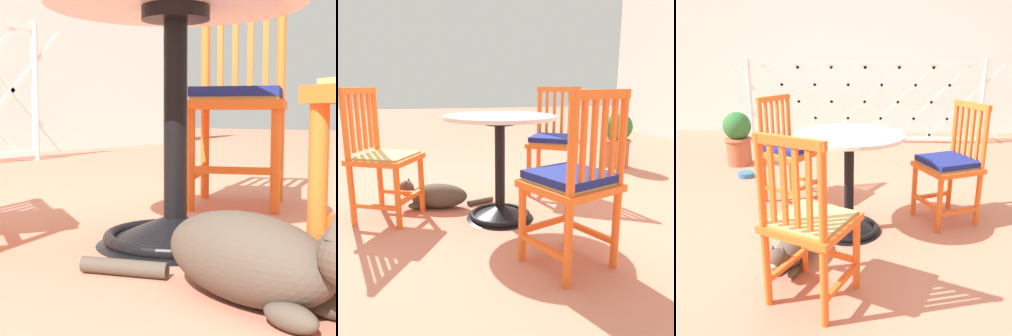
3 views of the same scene
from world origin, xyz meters
The scene contains 4 objects.
ground_plane centered at (0.00, 0.00, 0.00)m, with size 24.00×24.00×0.00m, color #C6755B.
cafe_table centered at (0.04, -0.05, 0.28)m, with size 0.76×0.76×0.73m.
orange_chair_tucked_in centered at (0.80, 0.18, 0.45)m, with size 0.53×0.53×0.91m.
tabby_cat centered at (-0.29, -0.50, 0.10)m, with size 0.30×0.75×0.23m.
Camera 1 is at (-1.27, -1.02, 0.39)m, focal length 58.87 mm.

